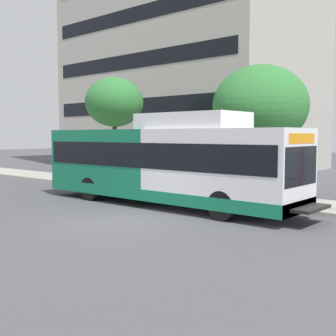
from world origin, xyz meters
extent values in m
cube|color=#A8A399|center=(7.00, 6.00, 0.07)|extent=(3.00, 56.00, 0.14)
cube|color=white|center=(3.69, -1.65, 1.69)|extent=(2.54, 5.80, 2.73)
cube|color=#14724C|center=(3.69, 4.15, 1.69)|extent=(2.54, 5.80, 2.73)
cube|color=#14724C|center=(3.69, 1.25, 0.54)|extent=(2.57, 11.60, 0.44)
cube|color=black|center=(3.69, 1.25, 2.05)|extent=(2.58, 11.25, 0.96)
cube|color=black|center=(3.69, -4.51, 1.85)|extent=(2.34, 0.10, 1.24)
cube|color=orange|center=(3.69, -4.52, 2.72)|extent=(1.90, 0.08, 0.32)
cube|color=white|center=(3.69, -0.20, 3.35)|extent=(2.16, 4.06, 0.60)
cube|color=black|center=(3.69, -4.90, 0.55)|extent=(1.78, 0.60, 0.10)
cylinder|color=black|center=(2.56, -2.34, 0.50)|extent=(0.30, 1.00, 1.00)
cylinder|color=black|center=(4.82, -2.34, 0.50)|extent=(0.30, 1.00, 1.00)
cylinder|color=black|center=(2.56, 4.44, 0.50)|extent=(0.30, 1.00, 1.00)
cylinder|color=black|center=(4.82, 4.44, 0.50)|extent=(0.30, 1.00, 1.00)
cylinder|color=#4C3823|center=(7.94, -0.75, 1.34)|extent=(0.28, 0.28, 2.40)
ellipsoid|color=#337A38|center=(7.94, -0.75, 4.12)|extent=(4.20, 4.20, 3.57)
cylinder|color=#4C3823|center=(8.16, 9.04, 1.81)|extent=(0.28, 0.28, 3.34)
ellipsoid|color=#337A38|center=(8.16, 9.04, 4.77)|extent=(3.44, 3.44, 2.92)
cube|color=black|center=(20.22, 12.47, 1.65)|extent=(13.87, 17.47, 1.10)
cube|color=black|center=(20.22, 12.47, 4.94)|extent=(13.87, 17.47, 1.10)
cube|color=black|center=(20.22, 12.47, 8.23)|extent=(13.87, 17.47, 1.10)
cube|color=black|center=(20.22, 12.47, 11.53)|extent=(13.87, 17.47, 1.10)
cylinder|color=#B7B7BC|center=(24.05, 27.85, 2.87)|extent=(1.10, 1.10, 5.73)
cylinder|color=#B7B7BC|center=(24.05, 27.85, 8.60)|extent=(0.91, 0.91, 5.73)
cylinder|color=#B7B7BC|center=(24.05, 27.85, 14.33)|extent=(0.72, 0.72, 5.73)
camera|label=1|loc=(-9.21, -10.13, 2.83)|focal=45.91mm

